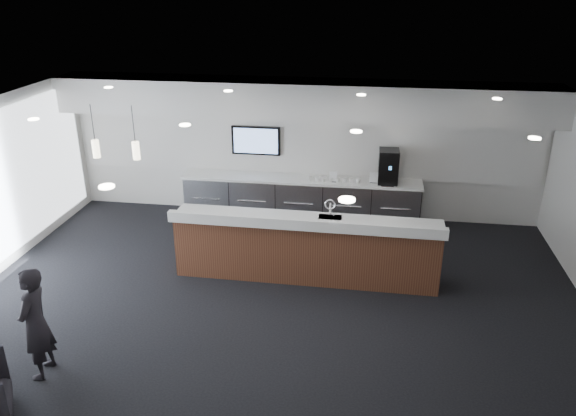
# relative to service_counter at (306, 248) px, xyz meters

# --- Properties ---
(ground) EXTENTS (10.00, 10.00, 0.00)m
(ground) POSITION_rel_service_counter_xyz_m (-0.41, -1.15, -0.58)
(ground) COLOR black
(ground) RESTS_ON ground
(ceiling) EXTENTS (10.00, 8.00, 0.02)m
(ceiling) POSITION_rel_service_counter_xyz_m (-0.41, -1.15, 2.42)
(ceiling) COLOR black
(ceiling) RESTS_ON back_wall
(back_wall) EXTENTS (10.00, 0.02, 3.00)m
(back_wall) POSITION_rel_service_counter_xyz_m (-0.41, 2.85, 0.92)
(back_wall) COLOR silver
(back_wall) RESTS_ON ground
(soffit_bulkhead) EXTENTS (10.00, 0.90, 0.70)m
(soffit_bulkhead) POSITION_rel_service_counter_xyz_m (-0.41, 2.40, 2.07)
(soffit_bulkhead) COLOR silver
(soffit_bulkhead) RESTS_ON back_wall
(alcove_panel) EXTENTS (9.80, 0.06, 1.40)m
(alcove_panel) POSITION_rel_service_counter_xyz_m (-0.41, 2.82, 1.02)
(alcove_panel) COLOR silver
(alcove_panel) RESTS_ON back_wall
(back_credenza) EXTENTS (5.06, 0.66, 0.95)m
(back_credenza) POSITION_rel_service_counter_xyz_m (-0.41, 2.49, -0.10)
(back_credenza) COLOR gray
(back_credenza) RESTS_ON ground
(wall_tv) EXTENTS (1.05, 0.08, 0.62)m
(wall_tv) POSITION_rel_service_counter_xyz_m (-1.41, 2.75, 1.07)
(wall_tv) COLOR black
(wall_tv) RESTS_ON back_wall
(pendant_left) EXTENTS (0.12, 0.12, 0.30)m
(pendant_left) POSITION_rel_service_counter_xyz_m (-2.81, -0.35, 1.67)
(pendant_left) COLOR #FFF2C6
(pendant_left) RESTS_ON ceiling
(pendant_right) EXTENTS (0.12, 0.12, 0.30)m
(pendant_right) POSITION_rel_service_counter_xyz_m (-3.51, -0.35, 1.67)
(pendant_right) COLOR #FFF2C6
(pendant_right) RESTS_ON ceiling
(ceiling_can_lights) EXTENTS (7.00, 5.00, 0.02)m
(ceiling_can_lights) POSITION_rel_service_counter_xyz_m (-0.41, -1.15, 2.39)
(ceiling_can_lights) COLOR white
(ceiling_can_lights) RESTS_ON ceiling
(service_counter) EXTENTS (4.59, 0.82, 1.49)m
(service_counter) POSITION_rel_service_counter_xyz_m (0.00, 0.00, 0.00)
(service_counter) COLOR #492518
(service_counter) RESTS_ON ground
(coffee_machine) EXTENTS (0.41, 0.53, 0.70)m
(coffee_machine) POSITION_rel_service_counter_xyz_m (1.40, 2.48, 0.72)
(coffee_machine) COLOR black
(coffee_machine) RESTS_ON back_credenza
(info_sign_left) EXTENTS (0.16, 0.02, 0.22)m
(info_sign_left) POSITION_rel_service_counter_xyz_m (0.28, 2.35, 0.48)
(info_sign_left) COLOR white
(info_sign_left) RESTS_ON back_credenza
(info_sign_right) EXTENTS (0.17, 0.03, 0.23)m
(info_sign_right) POSITION_rel_service_counter_xyz_m (1.11, 2.42, 0.49)
(info_sign_right) COLOR white
(info_sign_right) RESTS_ON back_credenza
(lounge_guest) EXTENTS (0.42, 0.60, 1.56)m
(lounge_guest) POSITION_rel_service_counter_xyz_m (-3.15, -3.05, 0.20)
(lounge_guest) COLOR black
(lounge_guest) RESTS_ON ground
(cup_0) EXTENTS (0.10, 0.10, 0.10)m
(cup_0) POSITION_rel_service_counter_xyz_m (0.80, 2.35, 0.42)
(cup_0) COLOR white
(cup_0) RESTS_ON back_credenza
(cup_1) EXTENTS (0.14, 0.14, 0.10)m
(cup_1) POSITION_rel_service_counter_xyz_m (0.66, 2.35, 0.42)
(cup_1) COLOR white
(cup_1) RESTS_ON back_credenza
(cup_2) EXTENTS (0.13, 0.13, 0.10)m
(cup_2) POSITION_rel_service_counter_xyz_m (0.52, 2.35, 0.42)
(cup_2) COLOR white
(cup_2) RESTS_ON back_credenza
(cup_3) EXTENTS (0.13, 0.13, 0.10)m
(cup_3) POSITION_rel_service_counter_xyz_m (0.38, 2.35, 0.42)
(cup_3) COLOR white
(cup_3) RESTS_ON back_credenza
(cup_4) EXTENTS (0.14, 0.14, 0.10)m
(cup_4) POSITION_rel_service_counter_xyz_m (0.24, 2.35, 0.42)
(cup_4) COLOR white
(cup_4) RESTS_ON back_credenza
(cup_5) EXTENTS (0.11, 0.11, 0.10)m
(cup_5) POSITION_rel_service_counter_xyz_m (0.10, 2.35, 0.42)
(cup_5) COLOR white
(cup_5) RESTS_ON back_credenza
(cup_6) EXTENTS (0.15, 0.15, 0.10)m
(cup_6) POSITION_rel_service_counter_xyz_m (-0.04, 2.35, 0.42)
(cup_6) COLOR white
(cup_6) RESTS_ON back_credenza
(cup_7) EXTENTS (0.12, 0.12, 0.10)m
(cup_7) POSITION_rel_service_counter_xyz_m (-0.18, 2.35, 0.42)
(cup_7) COLOR white
(cup_7) RESTS_ON back_credenza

